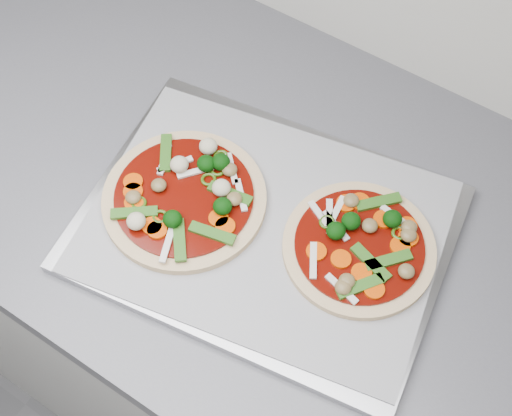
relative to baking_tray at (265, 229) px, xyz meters
The scene contains 5 objects.
base_cabinet 0.76m from the baking_tray, behind, with size 3.60×0.60×0.86m, color silver.
baking_tray is the anchor object (origin of this frame).
parchment 0.01m from the baking_tray, ahead, with size 0.43×0.31×0.00m, color #98979D.
pizza_left 0.11m from the baking_tray, 166.15° to the right, with size 0.29×0.29×0.04m.
pizza_right 0.12m from the baking_tray, 17.28° to the left, with size 0.24×0.24×0.03m.
Camera 1 is at (0.82, 0.88, 1.69)m, focal length 50.00 mm.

